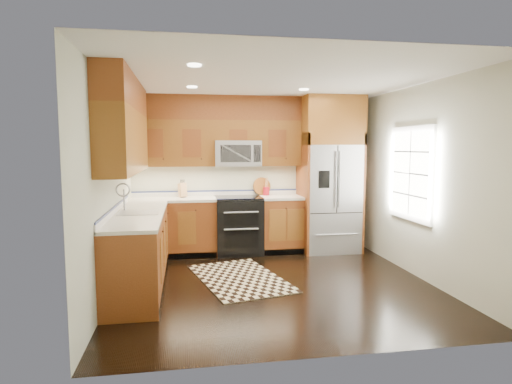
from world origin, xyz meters
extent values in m
plane|color=black|center=(0.00, 0.00, 0.00)|extent=(4.00, 4.00, 0.00)
cube|color=#B8BEAB|center=(0.00, 2.00, 1.30)|extent=(4.00, 0.02, 2.60)
cube|color=#B8BEAB|center=(-2.00, 0.00, 1.30)|extent=(0.02, 4.00, 2.60)
cube|color=#B8BEAB|center=(2.00, 0.00, 1.30)|extent=(0.02, 4.00, 2.60)
cube|color=white|center=(1.98, 0.20, 1.40)|extent=(0.04, 1.10, 1.30)
cube|color=white|center=(1.97, 0.20, 1.40)|extent=(0.02, 0.95, 1.15)
cube|color=brown|center=(-1.31, 1.70, 0.45)|extent=(1.37, 0.60, 0.90)
cube|color=brown|center=(0.49, 1.70, 0.45)|extent=(0.72, 0.60, 0.90)
cube|color=brown|center=(-1.70, 0.20, 0.45)|extent=(0.60, 2.40, 0.90)
cube|color=white|center=(-0.57, 1.70, 0.92)|extent=(2.85, 0.62, 0.04)
cube|color=white|center=(-1.70, 0.20, 0.92)|extent=(0.62, 2.40, 0.04)
cube|color=brown|center=(-0.57, 1.83, 1.83)|extent=(2.85, 0.33, 0.75)
cube|color=brown|center=(-1.83, 0.20, 1.83)|extent=(0.33, 2.40, 0.75)
cube|color=brown|center=(-0.57, 1.83, 2.40)|extent=(2.85, 0.33, 0.40)
cube|color=brown|center=(-1.83, 0.20, 2.40)|extent=(0.33, 2.40, 0.40)
cube|color=black|center=(-0.25, 1.67, 0.46)|extent=(0.76, 0.64, 0.92)
cube|color=black|center=(-0.25, 1.67, 0.94)|extent=(0.76, 0.60, 0.02)
cube|color=black|center=(-0.25, 1.35, 0.62)|extent=(0.55, 0.01, 0.18)
cube|color=black|center=(-0.25, 1.35, 0.30)|extent=(0.55, 0.01, 0.28)
cylinder|color=#B2B2B7|center=(-0.25, 1.33, 0.74)|extent=(0.55, 0.02, 0.02)
cylinder|color=#B2B2B7|center=(-0.25, 1.33, 0.47)|extent=(0.55, 0.02, 0.02)
cube|color=#B2B2B7|center=(-0.25, 1.80, 1.66)|extent=(0.76, 0.40, 0.42)
cube|color=black|center=(-0.30, 1.60, 1.66)|extent=(0.50, 0.01, 0.28)
cube|color=#B2B2B7|center=(1.30, 1.63, 0.90)|extent=(0.90, 0.74, 1.80)
cube|color=black|center=(1.30, 1.26, 1.25)|extent=(0.01, 0.01, 1.08)
cube|color=black|center=(1.08, 1.25, 1.25)|extent=(0.18, 0.01, 0.28)
cube|color=brown|center=(0.83, 1.63, 1.00)|extent=(0.04, 0.74, 2.00)
cube|color=brown|center=(1.77, 1.63, 1.00)|extent=(0.04, 0.74, 2.00)
cube|color=brown|center=(1.30, 1.63, 2.20)|extent=(0.98, 0.74, 0.80)
cube|color=#B2B2B7|center=(-1.70, 0.20, 0.95)|extent=(0.50, 0.42, 0.02)
cylinder|color=#B2B2B7|center=(-1.90, 0.42, 1.08)|extent=(0.02, 0.02, 0.28)
torus|color=#B2B2B7|center=(-1.90, 0.34, 1.22)|extent=(0.18, 0.02, 0.18)
cube|color=black|center=(-0.41, 0.28, 0.01)|extent=(1.38, 1.88, 0.01)
cube|color=tan|center=(-1.16, 1.85, 1.05)|extent=(0.15, 0.17, 0.23)
cylinder|color=maroon|center=(0.26, 1.88, 1.01)|extent=(0.13, 0.13, 0.14)
cylinder|color=brown|center=(0.19, 1.94, 0.95)|extent=(0.34, 0.34, 0.02)
camera|label=1|loc=(-1.11, -5.29, 1.76)|focal=30.00mm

